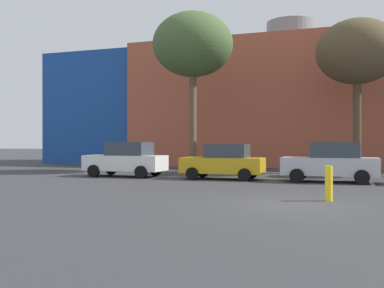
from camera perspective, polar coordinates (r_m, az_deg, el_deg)
The scene contains 8 objects.
ground_plane at distance 13.78m, azimuth 12.65°, elevation -7.65°, with size 200.00×200.00×0.00m, color #38383A.
building_backdrop at distance 38.67m, azimuth 12.54°, elevation 4.88°, with size 42.82×10.88×12.10m.
parked_car_0 at distance 24.77m, azimuth -8.43°, elevation -1.97°, with size 4.40×2.16×1.91m.
parked_car_1 at distance 22.78m, azimuth 4.11°, elevation -2.29°, with size 4.16×2.04×1.80m.
parked_car_2 at distance 22.04m, azimuth 17.42°, elevation -2.25°, with size 4.40×2.15×1.90m.
bare_tree_0 at distance 29.34m, azimuth 20.48°, elevation 10.97°, with size 4.95×4.95×9.42m.
bare_tree_1 at distance 29.23m, azimuth 0.10°, elevation 12.55°, with size 5.18×5.18×10.28m.
bollard_yellow_0 at distance 14.94m, azimuth 17.18°, elevation -4.87°, with size 0.24×0.24×1.13m, color yellow.
Camera 1 is at (1.45, -13.57, 1.87)m, focal length 41.47 mm.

